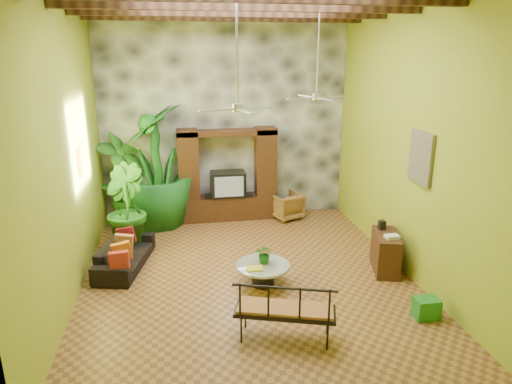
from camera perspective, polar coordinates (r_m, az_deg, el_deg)
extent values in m
plane|color=brown|center=(8.78, -1.11, -10.37)|extent=(7.00, 7.00, 0.00)
cube|color=#9A9923|center=(11.37, -3.89, 9.23)|extent=(6.00, 0.02, 5.00)
cube|color=#9A9923|center=(8.07, -22.85, 4.68)|extent=(0.02, 7.00, 5.00)
cube|color=#9A9923|center=(8.89, 18.40, 6.19)|extent=(0.02, 7.00, 5.00)
cube|color=#313237|center=(11.31, -3.85, 9.19)|extent=(5.98, 0.10, 4.98)
cube|color=#3F2814|center=(7.82, -1.32, 22.45)|extent=(5.95, 0.16, 0.22)
cube|color=#3F2814|center=(9.10, -2.62, 21.69)|extent=(5.95, 0.16, 0.22)
cube|color=#3F2814|center=(10.39, -3.59, 21.11)|extent=(5.95, 0.16, 0.22)
cube|color=black|center=(11.53, -3.48, -1.90)|extent=(2.40, 0.50, 0.60)
cube|color=black|center=(11.19, -8.42, 2.69)|extent=(0.50, 0.48, 2.00)
cube|color=black|center=(11.38, 1.19, 3.12)|extent=(0.50, 0.48, 2.00)
cube|color=black|center=(11.06, -3.66, 7.45)|extent=(2.40, 0.48, 0.12)
cube|color=black|center=(11.33, -3.52, 1.03)|extent=(0.85, 0.52, 0.62)
cube|color=#8C99A8|center=(11.07, -3.37, 0.65)|extent=(0.70, 0.02, 0.50)
cylinder|color=#BCBCC1|center=(7.36, -2.41, 17.48)|extent=(0.04, 0.04, 1.80)
cylinder|color=#BCBCC1|center=(7.41, -2.33, 10.50)|extent=(0.18, 0.18, 0.12)
cube|color=#BCBCC1|center=(7.56, 0.24, 10.49)|extent=(0.58, 0.26, 0.01)
cube|color=#BCBCC1|center=(7.75, -3.36, 10.63)|extent=(0.26, 0.58, 0.01)
cube|color=#BCBCC1|center=(7.29, -4.98, 10.18)|extent=(0.58, 0.26, 0.01)
cube|color=#BCBCC1|center=(7.09, -1.19, 10.05)|extent=(0.26, 0.58, 0.01)
cylinder|color=#BCBCC1|center=(9.32, 7.79, 17.27)|extent=(0.04, 0.04, 1.80)
cylinder|color=#BCBCC1|center=(9.36, 7.57, 11.75)|extent=(0.18, 0.18, 0.12)
cube|color=#BCBCC1|center=(9.56, 9.43, 11.66)|extent=(0.58, 0.26, 0.01)
cube|color=#BCBCC1|center=(9.66, 6.41, 11.84)|extent=(0.26, 0.58, 0.01)
cube|color=#BCBCC1|center=(9.17, 5.62, 11.58)|extent=(0.58, 0.26, 0.01)
cube|color=#BCBCC1|center=(9.06, 8.79, 11.40)|extent=(0.26, 0.58, 0.01)
cube|color=gold|center=(9.10, -20.99, 3.58)|extent=(0.06, 0.32, 0.55)
cube|color=#215979|center=(8.39, 19.92, 4.04)|extent=(0.06, 0.70, 0.90)
imported|color=black|center=(9.36, -16.05, -7.45)|extent=(1.10, 1.94, 0.53)
imported|color=brown|center=(11.56, 3.83, -1.73)|extent=(0.91, 0.92, 0.65)
imported|color=#225F19|center=(11.31, -16.21, 1.57)|extent=(1.46, 1.41, 2.30)
imported|color=#1E5B18|center=(9.94, -16.11, -1.94)|extent=(1.20, 1.28, 1.84)
imported|color=#19601E|center=(11.04, -12.37, 3.14)|extent=(1.74, 1.74, 2.92)
cylinder|color=black|center=(8.38, 0.86, -10.41)|extent=(0.41, 0.41, 0.36)
cylinder|color=#ACB8B5|center=(8.29, 0.87, -9.18)|extent=(0.97, 0.97, 0.04)
imported|color=#1E641A|center=(8.27, 1.12, -7.73)|extent=(0.40, 0.37, 0.35)
cube|color=yellow|center=(8.10, -0.16, -9.55)|extent=(0.29, 0.22, 0.03)
cube|color=black|center=(6.85, 3.67, -14.65)|extent=(1.53, 0.91, 0.06)
cube|color=#9E6033|center=(6.83, 3.67, -14.36)|extent=(1.45, 0.84, 0.06)
cube|color=black|center=(6.49, 4.26, -13.81)|extent=(1.40, 0.48, 0.54)
cube|color=#3E2513|center=(9.15, 15.88, -7.26)|extent=(0.65, 1.02, 0.75)
cube|color=#1C691C|center=(7.93, 20.49, -13.42)|extent=(0.38, 0.29, 0.33)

